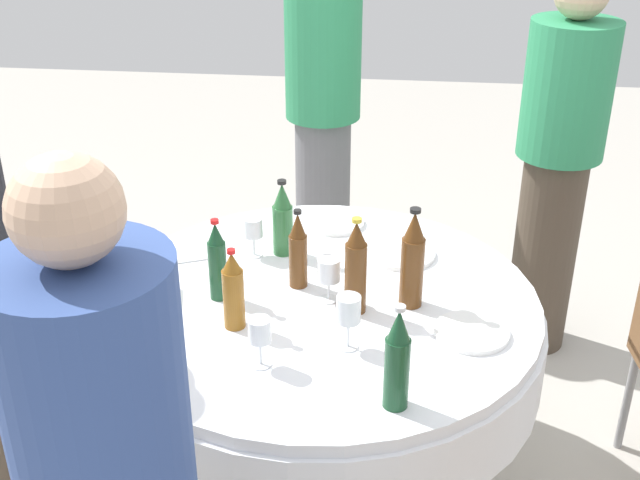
{
  "coord_description": "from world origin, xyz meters",
  "views": [
    {
      "loc": [
        -2.16,
        -0.24,
        2.06
      ],
      "look_at": [
        0.0,
        0.0,
        0.94
      ],
      "focal_mm": 45.67,
      "sensor_mm": 36.0,
      "label": 1
    }
  ],
  "objects_px": {
    "wine_glass_right": "(260,332)",
    "person_east": "(557,163)",
    "bottle_dark_green_west": "(397,361)",
    "bottle_brown_rear": "(356,269)",
    "wine_glass_left": "(253,230)",
    "bottle_brown_south": "(413,261)",
    "bottle_dark_green_left": "(217,262)",
    "plate_mid": "(336,223)",
    "bottle_brown_right": "(298,251)",
    "plate_north": "(471,332)",
    "wine_glass_south": "(329,272)",
    "person_south": "(323,120)",
    "plate_inner": "(401,254)",
    "bottle_green_east": "(283,220)",
    "bottle_amber_far": "(233,291)",
    "wine_glass_rear": "(349,311)",
    "dining_table": "(320,336)"
  },
  "relations": [
    {
      "from": "bottle_green_east",
      "to": "person_south",
      "type": "bearing_deg",
      "value": -0.9
    },
    {
      "from": "bottle_dark_green_left",
      "to": "wine_glass_south",
      "type": "distance_m",
      "value": 0.34
    },
    {
      "from": "wine_glass_left",
      "to": "wine_glass_right",
      "type": "relative_size",
      "value": 0.95
    },
    {
      "from": "bottle_brown_south",
      "to": "bottle_dark_green_left",
      "type": "xyz_separation_m",
      "value": [
        -0.03,
        0.59,
        -0.03
      ]
    },
    {
      "from": "bottle_brown_south",
      "to": "wine_glass_south",
      "type": "relative_size",
      "value": 2.25
    },
    {
      "from": "wine_glass_left",
      "to": "bottle_brown_south",
      "type": "bearing_deg",
      "value": -115.7
    },
    {
      "from": "bottle_brown_right",
      "to": "bottle_brown_rear",
      "type": "bearing_deg",
      "value": -124.48
    },
    {
      "from": "bottle_dark_green_west",
      "to": "bottle_brown_south",
      "type": "xyz_separation_m",
      "value": [
        0.49,
        -0.03,
        0.01
      ]
    },
    {
      "from": "bottle_brown_right",
      "to": "plate_north",
      "type": "distance_m",
      "value": 0.59
    },
    {
      "from": "plate_north",
      "to": "bottle_amber_far",
      "type": "bearing_deg",
      "value": 92.62
    },
    {
      "from": "plate_north",
      "to": "plate_inner",
      "type": "height_order",
      "value": "same"
    },
    {
      "from": "bottle_brown_rear",
      "to": "plate_inner",
      "type": "height_order",
      "value": "bottle_brown_rear"
    },
    {
      "from": "person_south",
      "to": "bottle_green_east",
      "type": "bearing_deg",
      "value": -96.76
    },
    {
      "from": "bottle_dark_green_left",
      "to": "person_south",
      "type": "relative_size",
      "value": 0.17
    },
    {
      "from": "wine_glass_left",
      "to": "person_south",
      "type": "distance_m",
      "value": 1.13
    },
    {
      "from": "bottle_dark_green_left",
      "to": "plate_mid",
      "type": "xyz_separation_m",
      "value": [
        0.55,
        -0.31,
        -0.12
      ]
    },
    {
      "from": "dining_table",
      "to": "wine_glass_rear",
      "type": "relative_size",
      "value": 8.46
    },
    {
      "from": "bottle_brown_south",
      "to": "bottle_dark_green_left",
      "type": "distance_m",
      "value": 0.59
    },
    {
      "from": "wine_glass_rear",
      "to": "bottle_brown_right",
      "type": "bearing_deg",
      "value": 29.63
    },
    {
      "from": "bottle_green_east",
      "to": "bottle_amber_far",
      "type": "distance_m",
      "value": 0.47
    },
    {
      "from": "bottle_dark_green_left",
      "to": "wine_glass_left",
      "type": "xyz_separation_m",
      "value": [
        0.28,
        -0.06,
        -0.03
      ]
    },
    {
      "from": "dining_table",
      "to": "plate_north",
      "type": "relative_size",
      "value": 6.42
    },
    {
      "from": "bottle_brown_right",
      "to": "plate_mid",
      "type": "bearing_deg",
      "value": -9.92
    },
    {
      "from": "person_south",
      "to": "bottle_dark_green_left",
      "type": "bearing_deg",
      "value": -102.77
    },
    {
      "from": "bottle_dark_green_west",
      "to": "bottle_brown_rear",
      "type": "xyz_separation_m",
      "value": [
        0.44,
        0.13,
        0.01
      ]
    },
    {
      "from": "wine_glass_rear",
      "to": "wine_glass_right",
      "type": "distance_m",
      "value": 0.26
    },
    {
      "from": "bottle_amber_far",
      "to": "wine_glass_south",
      "type": "bearing_deg",
      "value": -55.65
    },
    {
      "from": "bottle_brown_rear",
      "to": "wine_glass_right",
      "type": "bearing_deg",
      "value": 142.52
    },
    {
      "from": "bottle_amber_far",
      "to": "person_east",
      "type": "height_order",
      "value": "person_east"
    },
    {
      "from": "plate_north",
      "to": "bottle_brown_rear",
      "type": "bearing_deg",
      "value": 74.91
    },
    {
      "from": "bottle_amber_far",
      "to": "plate_north",
      "type": "distance_m",
      "value": 0.7
    },
    {
      "from": "bottle_brown_right",
      "to": "plate_north",
      "type": "relative_size",
      "value": 1.22
    },
    {
      "from": "bottle_brown_south",
      "to": "bottle_brown_right",
      "type": "distance_m",
      "value": 0.37
    },
    {
      "from": "bottle_dark_green_left",
      "to": "plate_mid",
      "type": "relative_size",
      "value": 1.28
    },
    {
      "from": "bottle_brown_right",
      "to": "person_south",
      "type": "height_order",
      "value": "person_south"
    },
    {
      "from": "bottle_brown_south",
      "to": "bottle_green_east",
      "type": "bearing_deg",
      "value": 56.73
    },
    {
      "from": "wine_glass_left",
      "to": "person_east",
      "type": "height_order",
      "value": "person_east"
    },
    {
      "from": "bottle_dark_green_left",
      "to": "wine_glass_right",
      "type": "distance_m",
      "value": 0.39
    },
    {
      "from": "wine_glass_right",
      "to": "person_east",
      "type": "relative_size",
      "value": 0.09
    },
    {
      "from": "person_east",
      "to": "bottle_amber_far",
      "type": "bearing_deg",
      "value": -91.65
    },
    {
      "from": "wine_glass_rear",
      "to": "bottle_amber_far",
      "type": "bearing_deg",
      "value": 78.2
    },
    {
      "from": "plate_north",
      "to": "plate_mid",
      "type": "distance_m",
      "value": 0.82
    },
    {
      "from": "bottle_amber_far",
      "to": "wine_glass_south",
      "type": "xyz_separation_m",
      "value": [
        0.18,
        -0.26,
        -0.02
      ]
    },
    {
      "from": "bottle_green_east",
      "to": "bottle_dark_green_left",
      "type": "bearing_deg",
      "value": 153.92
    },
    {
      "from": "bottle_brown_south",
      "to": "wine_glass_left",
      "type": "relative_size",
      "value": 2.31
    },
    {
      "from": "bottle_dark_green_left",
      "to": "wine_glass_rear",
      "type": "xyz_separation_m",
      "value": [
        -0.23,
        -0.42,
        -0.0
      ]
    },
    {
      "from": "bottle_dark_green_left",
      "to": "person_south",
      "type": "xyz_separation_m",
      "value": [
        1.41,
        -0.17,
        -0.02
      ]
    },
    {
      "from": "bottle_brown_rear",
      "to": "wine_glass_south",
      "type": "bearing_deg",
      "value": 58.62
    },
    {
      "from": "bottle_brown_right",
      "to": "wine_glass_rear",
      "type": "bearing_deg",
      "value": -150.37
    },
    {
      "from": "bottle_brown_rear",
      "to": "bottle_green_east",
      "type": "bearing_deg",
      "value": 38.41
    }
  ]
}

